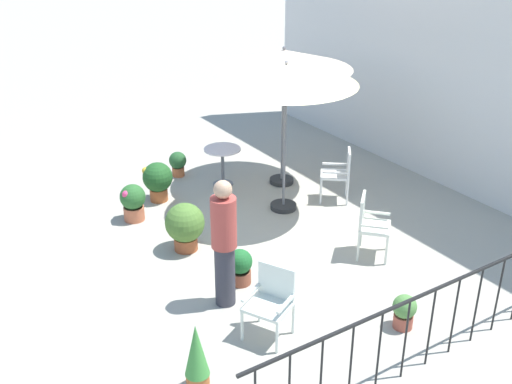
{
  "coord_description": "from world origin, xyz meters",
  "views": [
    {
      "loc": [
        6.94,
        -4.52,
        4.69
      ],
      "look_at": [
        0.0,
        -0.07,
        0.79
      ],
      "focal_mm": 43.24,
      "sensor_mm": 36.0,
      "label": 1
    }
  ],
  "objects": [
    {
      "name": "potted_plant_5",
      "position": [
        2.78,
        0.26,
        0.24
      ],
      "size": [
        0.29,
        0.29,
        0.45
      ],
      "color": "#AF5340",
      "rests_on": "ground"
    },
    {
      "name": "patio_chair_0",
      "position": [
        2.01,
        -1.15,
        0.51
      ],
      "size": [
        0.65,
        0.63,
        0.88
      ],
      "color": "white",
      "rests_on": "ground"
    },
    {
      "name": "ground_plane",
      "position": [
        0.0,
        0.0,
        0.0
      ],
      "size": [
        60.0,
        60.0,
        0.0
      ],
      "primitive_type": "plane",
      "color": "#ABA595"
    },
    {
      "name": "standing_person",
      "position": [
        1.18,
        -1.3,
        0.89
      ],
      "size": [
        0.34,
        0.34,
        1.72
      ],
      "color": "#33333D",
      "rests_on": "ground"
    },
    {
      "name": "patio_umbrella_1",
      "position": [
        -1.51,
        1.45,
        2.26
      ],
      "size": [
        2.35,
        2.35,
        2.5
      ],
      "color": "#2D2D2D",
      "rests_on": "ground"
    },
    {
      "name": "cafe_table_0",
      "position": [
        -2.01,
        0.5,
        0.49
      ],
      "size": [
        0.66,
        0.66,
        0.71
      ],
      "color": "white",
      "rests_on": "ground"
    },
    {
      "name": "patio_umbrella_0",
      "position": [
        -0.62,
        0.87,
        2.27
      ],
      "size": [
        2.25,
        2.25,
        2.51
      ],
      "color": "#2D2D2D",
      "rests_on": "ground"
    },
    {
      "name": "potted_plant_6",
      "position": [
        -1.6,
        -1.4,
        0.34
      ],
      "size": [
        0.42,
        0.41,
        0.62
      ],
      "color": "#BE6544",
      "rests_on": "ground"
    },
    {
      "name": "potted_plant_3",
      "position": [
        -2.05,
        -0.75,
        0.4
      ],
      "size": [
        0.51,
        0.51,
        0.69
      ],
      "color": "#A9582E",
      "rests_on": "ground"
    },
    {
      "name": "terrace_railing",
      "position": [
        3.4,
        0.0,
        0.69
      ],
      "size": [
        0.03,
        4.9,
        1.01
      ],
      "color": "black",
      "rests_on": "ground"
    },
    {
      "name": "potted_plant_4",
      "position": [
        -2.82,
        -0.01,
        0.26
      ],
      "size": [
        0.32,
        0.32,
        0.47
      ],
      "color": "#B25D36",
      "rests_on": "ground"
    },
    {
      "name": "potted_plant_2",
      "position": [
        2.35,
        -2.31,
        0.41
      ],
      "size": [
        0.27,
        0.27,
        0.81
      ],
      "color": "#B86430",
      "rests_on": "ground"
    },
    {
      "name": "patio_chair_1",
      "position": [
        -0.38,
        1.86,
        0.54
      ],
      "size": [
        0.63,
        0.64,
        0.93
      ],
      "color": "white",
      "rests_on": "ground"
    },
    {
      "name": "potted_plant_0",
      "position": [
        0.89,
        -0.9,
        0.26
      ],
      "size": [
        0.34,
        0.34,
        0.5
      ],
      "color": "brown",
      "rests_on": "ground"
    },
    {
      "name": "patio_chair_2",
      "position": [
        1.26,
        1.05,
        0.54
      ],
      "size": [
        0.64,
        0.64,
        0.93
      ],
      "color": "silver",
      "rests_on": "ground"
    },
    {
      "name": "villa_facade",
      "position": [
        0.0,
        4.02,
        2.51
      ],
      "size": [
        9.82,
        0.3,
        5.01
      ],
      "primitive_type": "cube",
      "color": "silver",
      "rests_on": "ground"
    },
    {
      "name": "potted_plant_1",
      "position": [
        -0.3,
        -1.11,
        0.41
      ],
      "size": [
        0.58,
        0.58,
        0.74
      ],
      "color": "#9F4F2D",
      "rests_on": "ground"
    }
  ]
}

